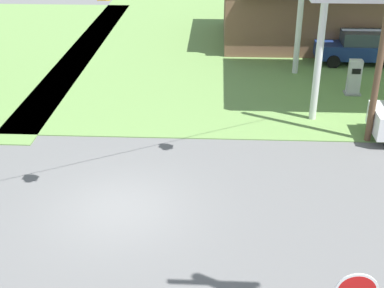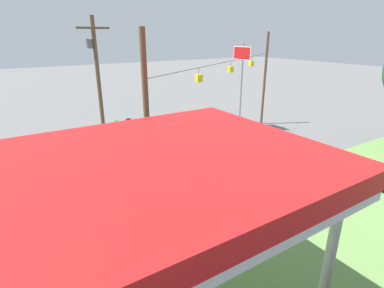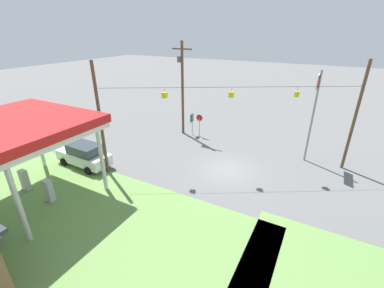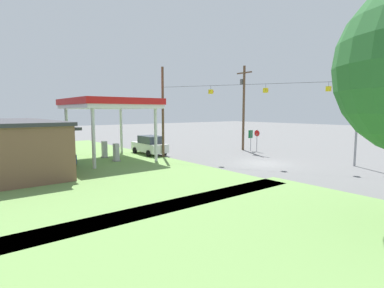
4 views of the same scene
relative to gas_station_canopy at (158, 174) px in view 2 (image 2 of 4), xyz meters
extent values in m
plane|color=slate|center=(-10.33, -9.77, -5.19)|extent=(160.00, 160.00, 0.00)
cube|color=silver|center=(0.00, 0.00, -0.20)|extent=(8.40, 6.91, 0.35)
cube|color=red|center=(0.00, 0.00, 0.25)|extent=(8.60, 7.11, 0.55)
cylinder|color=silver|center=(-3.60, -2.85, -2.78)|extent=(0.28, 0.28, 4.81)
cylinder|color=silver|center=(3.60, -2.85, -2.78)|extent=(0.28, 0.28, 4.81)
cylinder|color=silver|center=(-3.60, 2.85, -2.78)|extent=(0.28, 0.28, 4.81)
cube|color=silver|center=(-1.37, 0.00, -4.31)|extent=(0.55, 0.40, 1.52)
cube|color=black|center=(-1.37, -0.21, -4.00)|extent=(0.39, 0.03, 0.24)
cube|color=white|center=(0.74, -4.68, -4.40)|extent=(4.97, 1.95, 0.89)
cube|color=#333D47|center=(0.45, -4.67, -3.57)|extent=(2.75, 1.76, 0.77)
cylinder|color=black|center=(2.29, -3.77, -4.85)|extent=(0.68, 0.23, 0.68)
cylinder|color=black|center=(2.25, -5.65, -4.85)|extent=(0.68, 0.23, 0.68)
cylinder|color=black|center=(-0.77, -3.70, -4.85)|extent=(0.68, 0.23, 0.68)
cylinder|color=black|center=(-0.81, -5.59, -4.85)|extent=(0.68, 0.23, 0.68)
cylinder|color=#99999E|center=(-4.90, -15.38, -4.14)|extent=(0.08, 0.08, 2.10)
cylinder|color=white|center=(-4.90, -15.38, -3.09)|extent=(0.80, 0.03, 0.80)
cylinder|color=red|center=(-4.90, -15.38, -3.09)|extent=(0.70, 0.03, 0.70)
cylinder|color=gray|center=(-15.83, -14.76, -1.24)|extent=(0.18, 0.18, 7.90)
cube|color=white|center=(-15.73, -14.76, 1.84)|extent=(0.06, 2.25, 1.15)
cube|color=red|center=(-15.73, -14.76, 1.84)|extent=(0.07, 2.13, 1.03)
cylinder|color=gray|center=(-4.06, -15.31, -3.99)|extent=(0.07, 0.07, 2.40)
cube|color=#146B33|center=(-4.01, -15.31, -3.24)|extent=(0.04, 0.70, 0.90)
cylinder|color=brown|center=(-2.91, -15.28, -0.29)|extent=(0.28, 0.28, 9.79)
cube|color=brown|center=(-2.91, -15.28, 3.81)|extent=(2.20, 0.14, 0.14)
cylinder|color=#59595B|center=(-2.56, -15.28, 2.81)|extent=(0.44, 0.44, 0.60)
cylinder|color=brown|center=(-18.82, -14.77, -0.76)|extent=(0.24, 0.24, 8.85)
cylinder|color=brown|center=(-1.85, -4.77, -0.76)|extent=(0.24, 0.24, 8.85)
cylinder|color=black|center=(-10.33, -9.77, 1.72)|extent=(16.98, 10.02, 0.02)
cylinder|color=black|center=(-14.57, -12.27, 1.54)|extent=(0.02, 0.02, 0.35)
cube|color=yellow|center=(-14.57, -12.27, 1.17)|extent=(0.32, 0.32, 0.40)
sphere|color=yellow|center=(-14.57, -12.44, 1.17)|extent=(0.28, 0.28, 0.28)
cylinder|color=black|center=(-10.33, -9.77, 1.54)|extent=(0.02, 0.02, 0.35)
cube|color=yellow|center=(-10.33, -9.77, 1.17)|extent=(0.32, 0.32, 0.40)
sphere|color=red|center=(-10.33, -9.94, 1.17)|extent=(0.28, 0.28, 0.28)
cylinder|color=black|center=(-6.09, -7.27, 1.54)|extent=(0.02, 0.02, 0.35)
cube|color=yellow|center=(-6.09, -7.27, 1.17)|extent=(0.32, 0.32, 0.40)
sphere|color=red|center=(-6.09, -7.44, 1.17)|extent=(0.28, 0.28, 0.28)
camera|label=1|loc=(-7.54, -23.01, 3.66)|focal=50.00mm
camera|label=2|loc=(3.00, 6.34, 3.36)|focal=28.00mm
camera|label=3|loc=(-16.71, 8.13, 5.55)|focal=24.00mm
camera|label=4|loc=(-26.84, 11.26, -0.61)|focal=28.00mm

